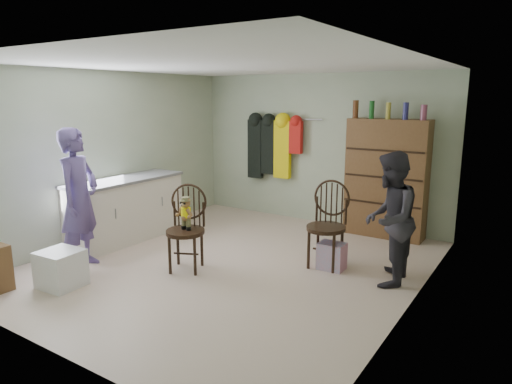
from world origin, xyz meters
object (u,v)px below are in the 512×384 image
Objects in this scene: chair_front at (187,222)px; chair_far at (328,221)px; counter at (126,209)px; dresser at (386,178)px.

chair_far is at bearing 11.91° from chair_front.
chair_far reaches higher than counter.
counter is at bearing -173.20° from chair_far.
chair_far is 0.53× the size of dresser.
chair_front is at bearing -148.74° from chair_far.
chair_far is at bearing -97.33° from dresser.
counter is 1.75× the size of chair_front.
chair_far is at bearing 12.37° from counter.
chair_far is (2.99, 0.66, 0.12)m from counter.
dresser is (1.63, 2.71, 0.30)m from chair_front.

